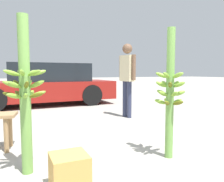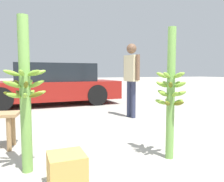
# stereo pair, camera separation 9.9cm
# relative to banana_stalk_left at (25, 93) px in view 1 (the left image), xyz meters

# --- Properties ---
(ground_plane) EXTENTS (80.00, 80.00, 0.00)m
(ground_plane) POSITION_rel_banana_stalk_left_xyz_m (0.77, -0.54, -0.85)
(ground_plane) COLOR #9E998E
(banana_stalk_left) EXTENTS (0.44, 0.44, 1.64)m
(banana_stalk_left) POSITION_rel_banana_stalk_left_xyz_m (0.00, 0.00, 0.00)
(banana_stalk_left) COLOR #6B9E47
(banana_stalk_left) RESTS_ON ground_plane
(banana_stalk_center) EXTENTS (0.38, 0.38, 1.59)m
(banana_stalk_center) POSITION_rel_banana_stalk_left_xyz_m (1.63, -0.27, -0.03)
(banana_stalk_center) COLOR #6B9E47
(banana_stalk_center) RESTS_ON ground_plane
(vendor_person) EXTENTS (0.23, 0.57, 1.72)m
(vendor_person) POSITION_rel_banana_stalk_left_xyz_m (2.32, 2.10, 0.20)
(vendor_person) COLOR #2D334C
(vendor_person) RESTS_ON ground_plane
(parked_car) EXTENTS (4.48, 1.85, 1.34)m
(parked_car) POSITION_rel_banana_stalk_left_xyz_m (0.82, 4.98, -0.20)
(parked_car) COLOR maroon
(parked_car) RESTS_ON ground_plane
(produce_crate) EXTENTS (0.33, 0.33, 0.33)m
(produce_crate) POSITION_rel_banana_stalk_left_xyz_m (0.33, -0.51, -0.69)
(produce_crate) COLOR #C69347
(produce_crate) RESTS_ON ground_plane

